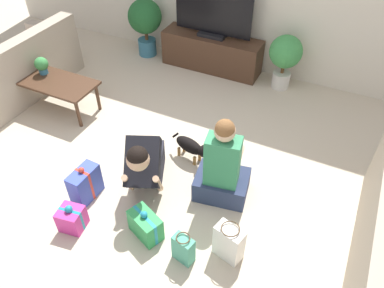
# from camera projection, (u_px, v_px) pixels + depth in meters

# --- Properties ---
(ground_plane) EXTENTS (16.00, 16.00, 0.00)m
(ground_plane) POSITION_uv_depth(u_px,v_px,m) (149.00, 176.00, 4.00)
(ground_plane) COLOR beige
(sofa_left) EXTENTS (0.83, 2.00, 0.84)m
(sofa_left) POSITION_uv_depth(u_px,v_px,m) (11.00, 76.00, 4.96)
(sofa_left) COLOR tan
(sofa_left) RESTS_ON ground_plane
(coffee_table) EXTENTS (1.07, 0.51, 0.41)m
(coffee_table) POSITION_uv_depth(u_px,v_px,m) (55.00, 84.00, 4.69)
(coffee_table) COLOR #472D1E
(coffee_table) RESTS_ON ground_plane
(tv_console) EXTENTS (1.47, 0.40, 0.51)m
(tv_console) POSITION_uv_depth(u_px,v_px,m) (212.00, 52.00, 5.52)
(tv_console) COLOR #472D1E
(tv_console) RESTS_ON ground_plane
(tv) EXTENTS (1.13, 0.20, 0.73)m
(tv) POSITION_uv_depth(u_px,v_px,m) (213.00, 14.00, 5.13)
(tv) COLOR black
(tv) RESTS_ON tv_console
(potted_plant_back_right) EXTENTS (0.44, 0.44, 0.77)m
(potted_plant_back_right) POSITION_uv_depth(u_px,v_px,m) (285.00, 56.00, 4.98)
(potted_plant_back_right) COLOR beige
(potted_plant_back_right) RESTS_ON ground_plane
(potted_plant_back_left) EXTENTS (0.51, 0.51, 0.88)m
(potted_plant_back_left) POSITION_uv_depth(u_px,v_px,m) (145.00, 21.00, 5.64)
(potted_plant_back_left) COLOR #336B84
(potted_plant_back_left) RESTS_ON ground_plane
(person_kneeling) EXTENTS (0.59, 0.81, 0.79)m
(person_kneeling) POSITION_uv_depth(u_px,v_px,m) (145.00, 163.00, 3.66)
(person_kneeling) COLOR #23232D
(person_kneeling) RESTS_ON ground_plane
(person_sitting) EXTENTS (0.58, 0.54, 0.98)m
(person_sitting) POSITION_uv_depth(u_px,v_px,m) (222.00, 170.00, 3.58)
(person_sitting) COLOR #283351
(person_sitting) RESTS_ON ground_plane
(dog) EXTENTS (0.53, 0.24, 0.30)m
(dog) POSITION_uv_depth(u_px,v_px,m) (193.00, 147.00, 4.07)
(dog) COLOR black
(dog) RESTS_ON ground_plane
(gift_box_a) EXTENTS (0.18, 0.33, 0.40)m
(gift_box_a) POSITION_uv_depth(u_px,v_px,m) (85.00, 184.00, 3.68)
(gift_box_a) COLOR #3D51BC
(gift_box_a) RESTS_ON ground_plane
(gift_box_b) EXTENTS (0.25, 0.23, 0.29)m
(gift_box_b) POSITION_uv_depth(u_px,v_px,m) (72.00, 218.00, 3.45)
(gift_box_b) COLOR #CC3389
(gift_box_b) RESTS_ON ground_plane
(gift_box_c) EXTENTS (0.36, 0.29, 0.31)m
(gift_box_c) POSITION_uv_depth(u_px,v_px,m) (146.00, 225.00, 3.38)
(gift_box_c) COLOR #2D934C
(gift_box_c) RESTS_ON ground_plane
(gift_bag_a) EXTENTS (0.28, 0.20, 0.38)m
(gift_bag_a) POSITION_uv_depth(u_px,v_px,m) (229.00, 242.00, 3.18)
(gift_bag_a) COLOR white
(gift_bag_a) RESTS_ON ground_plane
(gift_bag_b) EXTENTS (0.20, 0.14, 0.31)m
(gift_bag_b) POSITION_uv_depth(u_px,v_px,m) (183.00, 249.00, 3.17)
(gift_bag_b) COLOR #4CA384
(gift_bag_b) RESTS_ON ground_plane
(tabletop_plant) EXTENTS (0.17, 0.17, 0.22)m
(tabletop_plant) POSITION_uv_depth(u_px,v_px,m) (42.00, 65.00, 4.71)
(tabletop_plant) COLOR #336B84
(tabletop_plant) RESTS_ON coffee_table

